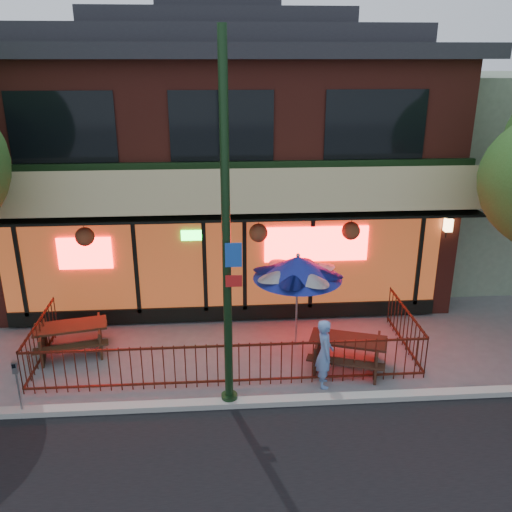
{
  "coord_description": "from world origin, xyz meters",
  "views": [
    {
      "loc": [
        -0.13,
        -9.55,
        6.5
      ],
      "look_at": [
        0.71,
        2.0,
        2.23
      ],
      "focal_mm": 38.0,
      "sensor_mm": 36.0,
      "label": 1
    }
  ],
  "objects_px": {
    "patio_umbrella": "(298,267)",
    "parking_meter_near": "(17,379)",
    "picnic_table_left": "(71,334)",
    "pedestrian": "(325,353)",
    "street_light": "(227,255)",
    "picnic_table_right": "(348,348)"
  },
  "relations": [
    {
      "from": "picnic_table_left",
      "to": "pedestrian",
      "type": "bearing_deg",
      "value": -17.54
    },
    {
      "from": "parking_meter_near",
      "to": "picnic_table_right",
      "type": "bearing_deg",
      "value": 10.56
    },
    {
      "from": "parking_meter_near",
      "to": "pedestrian",
      "type": "bearing_deg",
      "value": 5.54
    },
    {
      "from": "picnic_table_right",
      "to": "street_light",
      "type": "bearing_deg",
      "value": -156.3
    },
    {
      "from": "picnic_table_left",
      "to": "picnic_table_right",
      "type": "height_order",
      "value": "picnic_table_right"
    },
    {
      "from": "street_light",
      "to": "pedestrian",
      "type": "bearing_deg",
      "value": 14.21
    },
    {
      "from": "parking_meter_near",
      "to": "patio_umbrella",
      "type": "bearing_deg",
      "value": 22.15
    },
    {
      "from": "patio_umbrella",
      "to": "pedestrian",
      "type": "xyz_separation_m",
      "value": [
        0.34,
        -1.72,
        -1.24
      ]
    },
    {
      "from": "patio_umbrella",
      "to": "picnic_table_right",
      "type": "bearing_deg",
      "value": -46.58
    },
    {
      "from": "picnic_table_left",
      "to": "parking_meter_near",
      "type": "relative_size",
      "value": 1.59
    },
    {
      "from": "pedestrian",
      "to": "patio_umbrella",
      "type": "bearing_deg",
      "value": 12.8
    },
    {
      "from": "street_light",
      "to": "parking_meter_near",
      "type": "height_order",
      "value": "street_light"
    },
    {
      "from": "picnic_table_right",
      "to": "pedestrian",
      "type": "xyz_separation_m",
      "value": [
        -0.66,
        -0.66,
        0.29
      ]
    },
    {
      "from": "picnic_table_right",
      "to": "patio_umbrella",
      "type": "height_order",
      "value": "patio_umbrella"
    },
    {
      "from": "picnic_table_left",
      "to": "parking_meter_near",
      "type": "distance_m",
      "value": 2.4
    },
    {
      "from": "patio_umbrella",
      "to": "parking_meter_near",
      "type": "height_order",
      "value": "patio_umbrella"
    },
    {
      "from": "picnic_table_left",
      "to": "picnic_table_right",
      "type": "distance_m",
      "value": 6.35
    },
    {
      "from": "street_light",
      "to": "picnic_table_right",
      "type": "xyz_separation_m",
      "value": [
        2.65,
        1.16,
        -2.69
      ]
    },
    {
      "from": "picnic_table_right",
      "to": "patio_umbrella",
      "type": "bearing_deg",
      "value": 133.42
    },
    {
      "from": "street_light",
      "to": "picnic_table_left",
      "type": "height_order",
      "value": "street_light"
    },
    {
      "from": "picnic_table_right",
      "to": "patio_umbrella",
      "type": "xyz_separation_m",
      "value": [
        -1.0,
        1.06,
        1.53
      ]
    },
    {
      "from": "picnic_table_left",
      "to": "pedestrian",
      "type": "height_order",
      "value": "pedestrian"
    }
  ]
}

